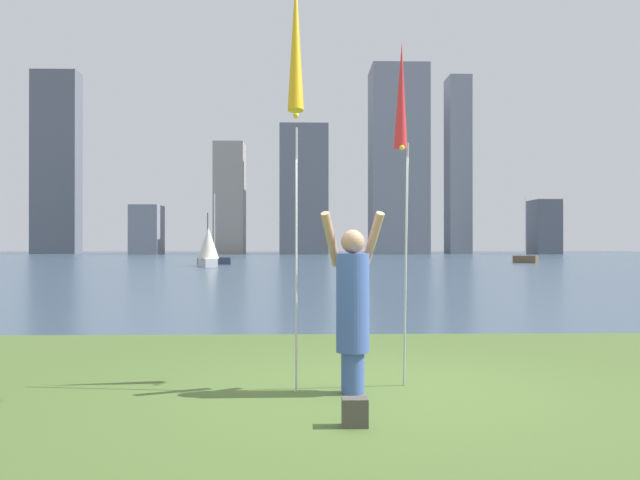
{
  "coord_description": "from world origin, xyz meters",
  "views": [
    {
      "loc": [
        -0.8,
        -7.32,
        1.58
      ],
      "look_at": [
        -0.34,
        11.08,
        1.65
      ],
      "focal_mm": 38.44,
      "sensor_mm": 36.0,
      "label": 1
    }
  ],
  "objects_px": {
    "bag": "(355,412)",
    "sailboat_4": "(208,247)",
    "sailboat_7": "(525,258)",
    "kite_flag_left": "(296,49)",
    "sailboat_0": "(214,260)",
    "person": "(353,304)",
    "kite_flag_right": "(401,104)"
  },
  "relations": [
    {
      "from": "sailboat_0",
      "to": "person",
      "type": "bearing_deg",
      "value": -80.77
    },
    {
      "from": "kite_flag_right",
      "to": "sailboat_0",
      "type": "xyz_separation_m",
      "value": [
        -7.56,
        42.31,
        -2.81
      ]
    },
    {
      "from": "bag",
      "to": "sailboat_7",
      "type": "bearing_deg",
      "value": 70.23
    },
    {
      "from": "sailboat_4",
      "to": "kite_flag_right",
      "type": "bearing_deg",
      "value": -78.91
    },
    {
      "from": "person",
      "to": "bag",
      "type": "relative_size",
      "value": 7.85
    },
    {
      "from": "kite_flag_left",
      "to": "sailboat_4",
      "type": "height_order",
      "value": "kite_flag_left"
    },
    {
      "from": "bag",
      "to": "sailboat_4",
      "type": "xyz_separation_m",
      "value": [
        -6.7,
        39.46,
        1.15
      ]
    },
    {
      "from": "sailboat_7",
      "to": "sailboat_0",
      "type": "bearing_deg",
      "value": -172.29
    },
    {
      "from": "kite_flag_left",
      "to": "person",
      "type": "bearing_deg",
      "value": 25.12
    },
    {
      "from": "kite_flag_left",
      "to": "sailboat_7",
      "type": "height_order",
      "value": "sailboat_7"
    },
    {
      "from": "kite_flag_left",
      "to": "sailboat_7",
      "type": "bearing_deg",
      "value": 69.27
    },
    {
      "from": "person",
      "to": "sailboat_0",
      "type": "relative_size",
      "value": 0.37
    },
    {
      "from": "kite_flag_right",
      "to": "sailboat_4",
      "type": "xyz_separation_m",
      "value": [
        -7.37,
        37.59,
        -1.89
      ]
    },
    {
      "from": "bag",
      "to": "sailboat_4",
      "type": "distance_m",
      "value": 40.04
    },
    {
      "from": "kite_flag_right",
      "to": "sailboat_7",
      "type": "relative_size",
      "value": 0.73
    },
    {
      "from": "bag",
      "to": "sailboat_7",
      "type": "xyz_separation_m",
      "value": [
        17.05,
        47.42,
        0.23
      ]
    },
    {
      "from": "person",
      "to": "sailboat_4",
      "type": "relative_size",
      "value": 0.54
    },
    {
      "from": "kite_flag_right",
      "to": "bag",
      "type": "xyz_separation_m",
      "value": [
        -0.67,
        -1.87,
        -3.04
      ]
    },
    {
      "from": "kite_flag_left",
      "to": "sailboat_0",
      "type": "bearing_deg",
      "value": 98.4
    },
    {
      "from": "bag",
      "to": "sailboat_7",
      "type": "relative_size",
      "value": 0.05
    },
    {
      "from": "sailboat_4",
      "to": "kite_flag_left",
      "type": "bearing_deg",
      "value": -80.87
    },
    {
      "from": "person",
      "to": "sailboat_0",
      "type": "distance_m",
      "value": 43.45
    },
    {
      "from": "sailboat_4",
      "to": "sailboat_0",
      "type": "bearing_deg",
      "value": 92.35
    },
    {
      "from": "person",
      "to": "kite_flag_right",
      "type": "relative_size",
      "value": 0.5
    },
    {
      "from": "kite_flag_right",
      "to": "kite_flag_left",
      "type": "bearing_deg",
      "value": -144.44
    },
    {
      "from": "sailboat_7",
      "to": "bag",
      "type": "bearing_deg",
      "value": -109.77
    },
    {
      "from": "sailboat_0",
      "to": "sailboat_7",
      "type": "relative_size",
      "value": 0.98
    },
    {
      "from": "kite_flag_right",
      "to": "sailboat_4",
      "type": "relative_size",
      "value": 1.08
    },
    {
      "from": "bag",
      "to": "sailboat_4",
      "type": "relative_size",
      "value": 0.07
    },
    {
      "from": "person",
      "to": "sailboat_4",
      "type": "height_order",
      "value": "sailboat_4"
    },
    {
      "from": "person",
      "to": "kite_flag_left",
      "type": "bearing_deg",
      "value": -147.32
    },
    {
      "from": "sailboat_4",
      "to": "sailboat_7",
      "type": "distance_m",
      "value": 25.06
    }
  ]
}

